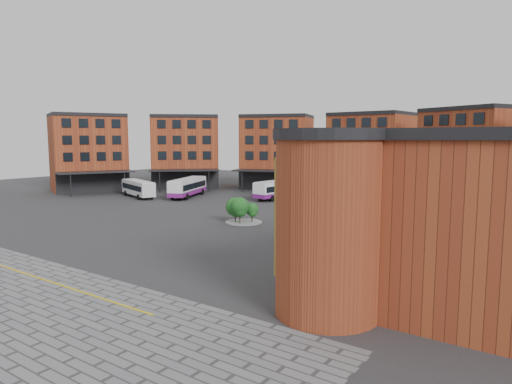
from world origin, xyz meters
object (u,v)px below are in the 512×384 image
Objects in this scene: bus_a at (138,187)px; bus_d at (363,193)px; blue_car at (324,279)px; bus_e at (426,203)px; bus_b at (188,187)px; tree_island at (240,209)px; bus_c at (279,189)px; bus_f at (432,211)px.

bus_d is at bearing -44.86° from bus_a.
blue_car is at bearing -96.94° from bus_a.
bus_b is at bearing -121.50° from bus_e.
tree_island is 0.43× the size of bus_a.
bus_c is (-8.01, 21.31, -0.06)m from tree_island.
bus_c is at bearing 63.58° from blue_car.
tree_island is 0.38× the size of bus_b.
bus_e is (10.87, -5.16, -0.02)m from bus_d.
bus_d is 42.52m from blue_car.
bus_b is 50.66m from blue_car.
bus_b is 2.66× the size of blue_car.
bus_b reaches higher than bus_d.
tree_island is 25.35m from bus_e.
bus_e is (24.28, -1.87, -0.13)m from bus_c.
tree_island is 24.64m from blue_car.
blue_car is (0.33, -28.56, -0.83)m from bus_f.
tree_island is at bearing -54.46° from bus_b.
tree_island is 26.12m from bus_b.
bus_e reaches higher than blue_car.
bus_b is 29.31m from bus_d.
blue_car is at bearing -55.63° from bus_d.
bus_e is 2.13× the size of blue_car.
bus_a is 2.37× the size of blue_car.
bus_d is (27.37, 10.49, -0.18)m from bus_b.
tree_island is 1.02× the size of blue_car.
bus_a is at bearing -151.38° from bus_f.
tree_island is 22.77m from bus_c.
bus_f is at bearing 34.63° from tree_island.
bus_f is (47.27, 3.97, -0.15)m from bus_a.
bus_a is 46.10m from bus_e.
bus_e is at bearing 133.82° from bus_f.
bus_e is (44.88, 10.52, -0.16)m from bus_a.
bus_f is 28.58m from blue_car.
bus_c is at bearing -133.84° from bus_e.
bus_d is 12.04m from bus_e.
bus_e is at bearing -56.43° from bus_a.
bus_a is at bearing -139.52° from bus_d.
bus_e is 6.97m from bus_f.
bus_d is 17.69m from bus_f.
bus_b is (-21.97, 14.11, 0.02)m from tree_island.
blue_car is (27.00, -36.99, -0.95)m from bus_c.
bus_c is 1.08× the size of bus_f.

